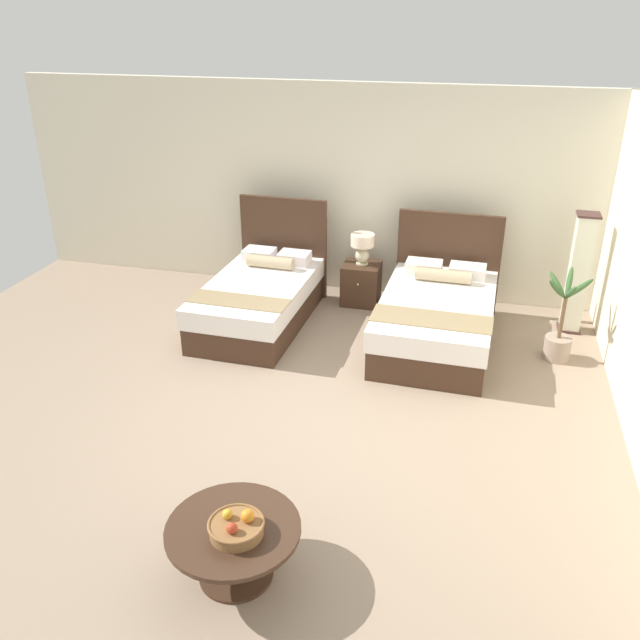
{
  "coord_description": "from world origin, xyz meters",
  "views": [
    {
      "loc": [
        1.43,
        -5.12,
        3.56
      ],
      "look_at": [
        0.02,
        0.53,
        0.76
      ],
      "focal_mm": 37.27,
      "sensor_mm": 36.0,
      "label": 1
    }
  ],
  "objects_px": {
    "table_lamp": "(363,245)",
    "coffee_table": "(234,540)",
    "bed_near_window": "(260,297)",
    "floor_lamp_corner": "(578,274)",
    "potted_palm": "(559,334)",
    "fruit_bowl": "(237,527)",
    "nightstand": "(361,284)",
    "bed_near_corner": "(437,316)"
  },
  "relations": [
    {
      "from": "bed_near_corner",
      "to": "table_lamp",
      "type": "height_order",
      "value": "bed_near_corner"
    },
    {
      "from": "nightstand",
      "to": "floor_lamp_corner",
      "type": "distance_m",
      "value": 2.62
    },
    {
      "from": "bed_near_window",
      "to": "floor_lamp_corner",
      "type": "relative_size",
      "value": 1.45
    },
    {
      "from": "fruit_bowl",
      "to": "potted_palm",
      "type": "bearing_deg",
      "value": 58.93
    },
    {
      "from": "bed_near_corner",
      "to": "fruit_bowl",
      "type": "relative_size",
      "value": 5.74
    },
    {
      "from": "potted_palm",
      "to": "floor_lamp_corner",
      "type": "bearing_deg",
      "value": 75.59
    },
    {
      "from": "coffee_table",
      "to": "floor_lamp_corner",
      "type": "xyz_separation_m",
      "value": [
        2.54,
        4.53,
        0.4
      ]
    },
    {
      "from": "bed_near_corner",
      "to": "coffee_table",
      "type": "bearing_deg",
      "value": -104.68
    },
    {
      "from": "nightstand",
      "to": "floor_lamp_corner",
      "type": "relative_size",
      "value": 0.37
    },
    {
      "from": "bed_near_window",
      "to": "fruit_bowl",
      "type": "relative_size",
      "value": 5.56
    },
    {
      "from": "floor_lamp_corner",
      "to": "fruit_bowl",
      "type": "bearing_deg",
      "value": -118.52
    },
    {
      "from": "nightstand",
      "to": "coffee_table",
      "type": "relative_size",
      "value": 0.59
    },
    {
      "from": "coffee_table",
      "to": "floor_lamp_corner",
      "type": "distance_m",
      "value": 5.21
    },
    {
      "from": "table_lamp",
      "to": "fruit_bowl",
      "type": "distance_m",
      "value": 4.79
    },
    {
      "from": "coffee_table",
      "to": "bed_near_window",
      "type": "bearing_deg",
      "value": 106.18
    },
    {
      "from": "coffee_table",
      "to": "potted_palm",
      "type": "relative_size",
      "value": 0.89
    },
    {
      "from": "bed_near_corner",
      "to": "nightstand",
      "type": "bearing_deg",
      "value": 140.31
    },
    {
      "from": "table_lamp",
      "to": "floor_lamp_corner",
      "type": "height_order",
      "value": "floor_lamp_corner"
    },
    {
      "from": "fruit_bowl",
      "to": "bed_near_corner",
      "type": "bearing_deg",
      "value": 76.15
    },
    {
      "from": "potted_palm",
      "to": "coffee_table",
      "type": "bearing_deg",
      "value": -121.93
    },
    {
      "from": "bed_near_corner",
      "to": "nightstand",
      "type": "distance_m",
      "value": 1.36
    },
    {
      "from": "bed_near_window",
      "to": "potted_palm",
      "type": "xyz_separation_m",
      "value": [
        3.45,
        -0.1,
        -0.02
      ]
    },
    {
      "from": "bed_near_window",
      "to": "table_lamp",
      "type": "bearing_deg",
      "value": 39.19
    },
    {
      "from": "bed_near_window",
      "to": "nightstand",
      "type": "xyz_separation_m",
      "value": [
        1.08,
        0.86,
        -0.06
      ]
    },
    {
      "from": "bed_near_window",
      "to": "floor_lamp_corner",
      "type": "distance_m",
      "value": 3.74
    },
    {
      "from": "nightstand",
      "to": "bed_near_window",
      "type": "bearing_deg",
      "value": -141.46
    },
    {
      "from": "nightstand",
      "to": "bed_near_corner",
      "type": "bearing_deg",
      "value": -39.69
    },
    {
      "from": "bed_near_window",
      "to": "potted_palm",
      "type": "relative_size",
      "value": 2.04
    },
    {
      "from": "nightstand",
      "to": "floor_lamp_corner",
      "type": "xyz_separation_m",
      "value": [
        2.57,
        -0.18,
        0.45
      ]
    },
    {
      "from": "table_lamp",
      "to": "potted_palm",
      "type": "bearing_deg",
      "value": -22.49
    },
    {
      "from": "bed_near_window",
      "to": "bed_near_corner",
      "type": "xyz_separation_m",
      "value": [
        2.12,
        -0.0,
        0.0
      ]
    },
    {
      "from": "nightstand",
      "to": "potted_palm",
      "type": "bearing_deg",
      "value": -22.07
    },
    {
      "from": "table_lamp",
      "to": "coffee_table",
      "type": "xyz_separation_m",
      "value": [
        0.04,
        -4.73,
        -0.47
      ]
    },
    {
      "from": "bed_near_corner",
      "to": "nightstand",
      "type": "relative_size",
      "value": 4.04
    },
    {
      "from": "bed_near_corner",
      "to": "coffee_table",
      "type": "distance_m",
      "value": 3.97
    },
    {
      "from": "floor_lamp_corner",
      "to": "potted_palm",
      "type": "height_order",
      "value": "floor_lamp_corner"
    },
    {
      "from": "fruit_bowl",
      "to": "bed_near_window",
      "type": "bearing_deg",
      "value": 106.62
    },
    {
      "from": "coffee_table",
      "to": "floor_lamp_corner",
      "type": "height_order",
      "value": "floor_lamp_corner"
    },
    {
      "from": "bed_near_window",
      "to": "table_lamp",
      "type": "height_order",
      "value": "bed_near_window"
    },
    {
      "from": "nightstand",
      "to": "coffee_table",
      "type": "distance_m",
      "value": 4.71
    },
    {
      "from": "nightstand",
      "to": "potted_palm",
      "type": "distance_m",
      "value": 2.56
    },
    {
      "from": "table_lamp",
      "to": "coffee_table",
      "type": "bearing_deg",
      "value": -89.57
    }
  ]
}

